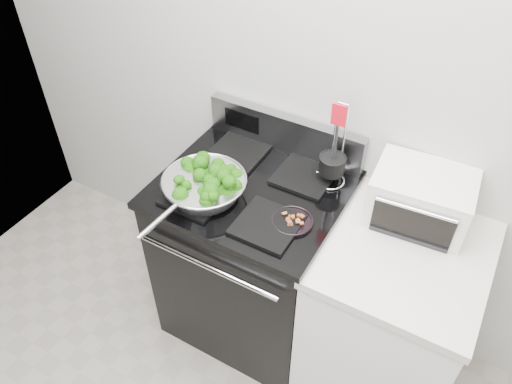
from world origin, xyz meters
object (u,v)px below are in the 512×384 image
Objects in this scene: toaster_oven at (420,198)px; skillet at (204,186)px; gas_range at (253,256)px; bacon_plate at (292,219)px; utensil_holder at (332,169)px.

skillet is at bearing -161.37° from toaster_oven.
toaster_oven reaches higher than skillet.
toaster_oven is (0.80, 0.34, 0.02)m from skillet.
gas_range is 2.00× the size of skillet.
gas_range is 0.87m from toaster_oven.
utensil_holder is (0.03, 0.30, 0.05)m from bacon_plate.
toaster_oven reaches higher than gas_range.
bacon_plate is (0.25, -0.11, 0.48)m from gas_range.
gas_range is 0.56m from skillet.
toaster_oven is at bearing 27.60° from skillet.
toaster_oven is (0.66, 0.19, 0.54)m from gas_range.
toaster_oven is at bearing 36.09° from bacon_plate.
gas_range is 2.82× the size of toaster_oven.
bacon_plate is at bearing -24.10° from gas_range.
gas_range reaches higher than skillet.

